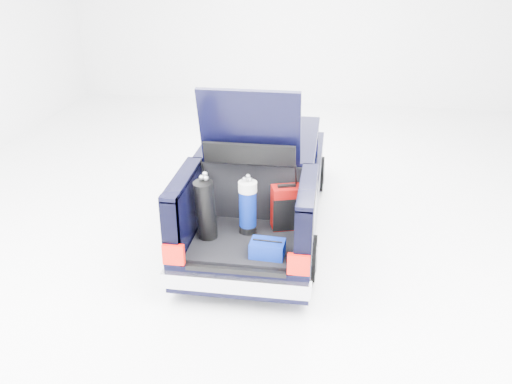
% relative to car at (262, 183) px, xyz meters
% --- Properties ---
extents(ground, '(14.00, 14.00, 0.00)m').
position_rel_car_xyz_m(ground, '(0.00, -0.11, -0.67)').
color(ground, white).
rests_on(ground, ground).
extents(car, '(1.87, 4.65, 2.47)m').
position_rel_car_xyz_m(car, '(0.00, 0.00, 0.00)').
color(car, black).
rests_on(car, ground).
extents(red_suitcase, '(0.43, 0.35, 0.62)m').
position_rel_car_xyz_m(red_suitcase, '(0.49, -1.19, 0.22)').
color(red_suitcase, '#760503').
rests_on(red_suitcase, car).
extents(black_golf_bag, '(0.33, 0.38, 0.90)m').
position_rel_car_xyz_m(black_golf_bag, '(-0.49, -1.62, 0.33)').
color(black_golf_bag, black).
rests_on(black_golf_bag, car).
extents(blue_golf_bag, '(0.30, 0.30, 0.81)m').
position_rel_car_xyz_m(blue_golf_bag, '(0.01, -1.38, 0.29)').
color(blue_golf_bag, black).
rests_on(blue_golf_bag, car).
extents(blue_duffel, '(0.43, 0.29, 0.22)m').
position_rel_car_xyz_m(blue_duffel, '(0.34, -1.94, 0.03)').
color(blue_duffel, navy).
rests_on(blue_duffel, car).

